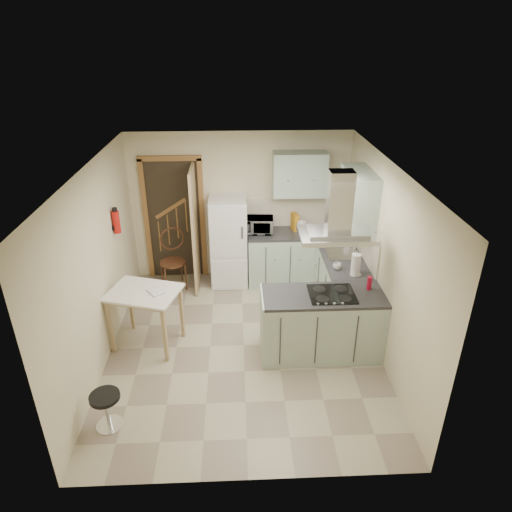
{
  "coord_description": "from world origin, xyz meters",
  "views": [
    {
      "loc": [
        -0.06,
        -5.08,
        3.91
      ],
      "look_at": [
        0.19,
        0.45,
        1.15
      ],
      "focal_mm": 32.0,
      "sensor_mm": 36.0,
      "label": 1
    }
  ],
  "objects_px": {
    "extractor_hood": "(337,235)",
    "drop_leaf_table": "(147,318)",
    "peninsula": "(322,324)",
    "bentwood_chair": "(173,263)",
    "microwave": "(259,225)",
    "stool": "(107,410)",
    "fridge": "(229,242)"
  },
  "relations": [
    {
      "from": "extractor_hood",
      "to": "stool",
      "type": "distance_m",
      "value": 3.24
    },
    {
      "from": "fridge",
      "to": "peninsula",
      "type": "xyz_separation_m",
      "value": [
        1.22,
        -1.98,
        -0.3
      ]
    },
    {
      "from": "drop_leaf_table",
      "to": "extractor_hood",
      "type": "bearing_deg",
      "value": 10.31
    },
    {
      "from": "peninsula",
      "to": "microwave",
      "type": "distance_m",
      "value": 2.21
    },
    {
      "from": "drop_leaf_table",
      "to": "bentwood_chair",
      "type": "height_order",
      "value": "bentwood_chair"
    },
    {
      "from": "extractor_hood",
      "to": "drop_leaf_table",
      "type": "bearing_deg",
      "value": 173.36
    },
    {
      "from": "drop_leaf_table",
      "to": "stool",
      "type": "xyz_separation_m",
      "value": [
        -0.2,
        -1.45,
        -0.2
      ]
    },
    {
      "from": "drop_leaf_table",
      "to": "stool",
      "type": "height_order",
      "value": "drop_leaf_table"
    },
    {
      "from": "fridge",
      "to": "extractor_hood",
      "type": "bearing_deg",
      "value": -56.21
    },
    {
      "from": "fridge",
      "to": "microwave",
      "type": "distance_m",
      "value": 0.57
    },
    {
      "from": "extractor_hood",
      "to": "peninsula",
      "type": "bearing_deg",
      "value": 180.0
    },
    {
      "from": "fridge",
      "to": "peninsula",
      "type": "bearing_deg",
      "value": -58.26
    },
    {
      "from": "stool",
      "to": "microwave",
      "type": "relative_size",
      "value": 0.94
    },
    {
      "from": "microwave",
      "to": "bentwood_chair",
      "type": "bearing_deg",
      "value": -169.3
    },
    {
      "from": "extractor_hood",
      "to": "drop_leaf_table",
      "type": "height_order",
      "value": "extractor_hood"
    },
    {
      "from": "microwave",
      "to": "drop_leaf_table",
      "type": "bearing_deg",
      "value": -129.67
    },
    {
      "from": "peninsula",
      "to": "drop_leaf_table",
      "type": "height_order",
      "value": "peninsula"
    },
    {
      "from": "microwave",
      "to": "extractor_hood",
      "type": "bearing_deg",
      "value": -64.58
    },
    {
      "from": "extractor_hood",
      "to": "microwave",
      "type": "height_order",
      "value": "extractor_hood"
    },
    {
      "from": "bentwood_chair",
      "to": "stool",
      "type": "height_order",
      "value": "bentwood_chair"
    },
    {
      "from": "fridge",
      "to": "stool",
      "type": "xyz_separation_m",
      "value": [
        -1.3,
        -3.15,
        -0.53
      ]
    },
    {
      "from": "fridge",
      "to": "bentwood_chair",
      "type": "height_order",
      "value": "fridge"
    },
    {
      "from": "fridge",
      "to": "microwave",
      "type": "xyz_separation_m",
      "value": [
        0.5,
        0.03,
        0.28
      ]
    },
    {
      "from": "bentwood_chair",
      "to": "microwave",
      "type": "height_order",
      "value": "microwave"
    },
    {
      "from": "bentwood_chair",
      "to": "microwave",
      "type": "distance_m",
      "value": 1.55
    },
    {
      "from": "peninsula",
      "to": "extractor_hood",
      "type": "bearing_deg",
      "value": 0.0
    },
    {
      "from": "extractor_hood",
      "to": "fridge",
      "type": "bearing_deg",
      "value": 123.79
    },
    {
      "from": "fridge",
      "to": "extractor_hood",
      "type": "height_order",
      "value": "extractor_hood"
    },
    {
      "from": "extractor_hood",
      "to": "drop_leaf_table",
      "type": "distance_m",
      "value": 2.76
    },
    {
      "from": "bentwood_chair",
      "to": "extractor_hood",
      "type": "bearing_deg",
      "value": -57.63
    },
    {
      "from": "fridge",
      "to": "bentwood_chair",
      "type": "distance_m",
      "value": 0.98
    },
    {
      "from": "drop_leaf_table",
      "to": "peninsula",
      "type": "bearing_deg",
      "value": 10.03
    }
  ]
}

